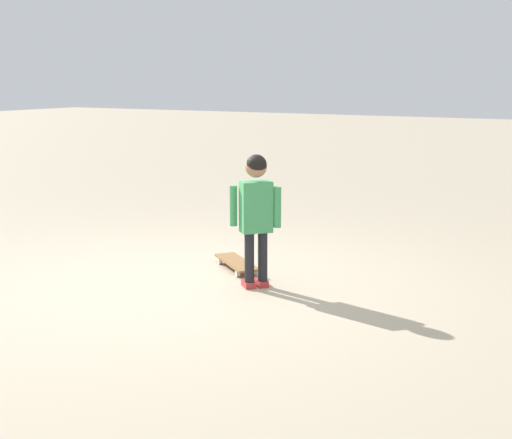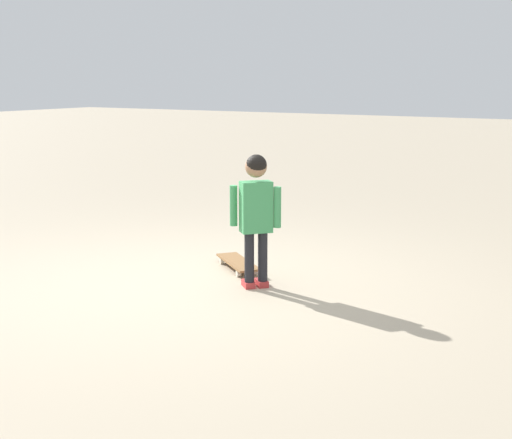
% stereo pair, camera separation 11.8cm
% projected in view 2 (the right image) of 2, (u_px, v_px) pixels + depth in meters
% --- Properties ---
extents(ground_plane, '(50.00, 50.00, 0.00)m').
position_uv_depth(ground_plane, '(191.00, 284.00, 5.91)').
color(ground_plane, tan).
extents(child_person, '(0.28, 0.39, 1.06)m').
position_uv_depth(child_person, '(256.00, 206.00, 5.71)').
color(child_person, black).
rests_on(child_person, ground).
extents(skateboard, '(0.55, 0.63, 0.07)m').
position_uv_depth(skateboard, '(238.00, 263.00, 6.36)').
color(skateboard, olive).
rests_on(skateboard, ground).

